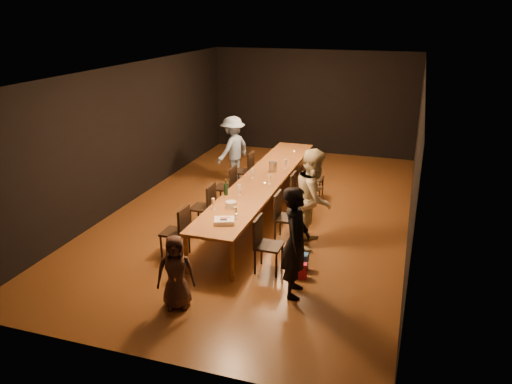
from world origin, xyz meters
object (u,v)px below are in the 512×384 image
(table, at_px, (263,181))
(woman_birthday, at_px, (296,242))
(chair_left_2, at_px, (225,187))
(plate_stack, at_px, (231,205))
(champagne_bottle, at_px, (226,187))
(chair_right_0, at_px, (269,245))
(child, at_px, (176,272))
(woman_tan, at_px, (314,198))
(ice_bucket, at_px, (273,166))
(man_blue, at_px, (233,149))
(chair_right_2, at_px, (302,196))
(chair_left_3, at_px, (243,171))
(chair_right_3, at_px, (314,178))
(birthday_cake, at_px, (224,221))
(chair_left_1, at_px, (203,207))
(chair_right_1, at_px, (287,217))
(chair_left_0, at_px, (175,232))

(table, height_order, woman_birthday, woman_birthday)
(chair_left_2, bearing_deg, plate_stack, -155.30)
(woman_birthday, distance_m, champagne_bottle, 2.55)
(chair_right_0, distance_m, child, 1.72)
(woman_tan, relative_size, ice_bucket, 9.01)
(woman_tan, distance_m, man_blue, 3.99)
(ice_bucket, bearing_deg, chair_right_0, -75.03)
(woman_birthday, distance_m, child, 1.79)
(chair_right_2, bearing_deg, ice_bucket, -126.00)
(chair_left_2, height_order, chair_left_3, same)
(plate_stack, xyz_separation_m, ice_bucket, (0.11, 2.30, 0.04))
(chair_right_3, distance_m, birthday_cake, 3.69)
(table, relative_size, champagne_bottle, 18.34)
(chair_left_1, bearing_deg, woman_tan, -89.39)
(ice_bucket, bearing_deg, woman_birthday, -68.84)
(woman_birthday, height_order, man_blue, woman_birthday)
(woman_birthday, xyz_separation_m, champagne_bottle, (-1.80, 1.81, 0.05))
(man_blue, xyz_separation_m, birthday_cake, (1.41, -4.20, -0.02))
(birthday_cake, relative_size, ice_bucket, 2.01)
(child, relative_size, plate_stack, 5.58)
(plate_stack, height_order, champagne_bottle, champagne_bottle)
(man_blue, bearing_deg, ice_bucket, 68.08)
(child, bearing_deg, ice_bucket, 63.86)
(table, height_order, chair_right_3, chair_right_3)
(chair_right_1, xyz_separation_m, chair_left_3, (-1.70, 2.40, 0.00))
(woman_tan, bearing_deg, chair_left_0, 120.99)
(woman_tan, bearing_deg, chair_left_1, 92.25)
(chair_left_0, bearing_deg, table, -19.50)
(table, relative_size, man_blue, 3.70)
(chair_left_1, distance_m, chair_left_3, 2.40)
(woman_tan, xyz_separation_m, plate_stack, (-1.39, -0.54, -0.10))
(chair_left_1, bearing_deg, chair_right_0, -125.22)
(chair_right_0, distance_m, chair_right_3, 3.60)
(chair_right_2, bearing_deg, child, -14.14)
(chair_right_3, height_order, woman_birthday, woman_birthday)
(chair_right_3, bearing_deg, chair_left_3, -90.00)
(chair_left_0, bearing_deg, man_blue, 6.51)
(champagne_bottle, bearing_deg, chair_right_0, -45.60)
(chair_right_0, relative_size, chair_left_3, 1.00)
(chair_right_2, xyz_separation_m, woman_tan, (0.48, -1.18, 0.44))
(chair_left_0, xyz_separation_m, plate_stack, (0.79, 0.68, 0.34))
(birthday_cake, height_order, plate_stack, plate_stack)
(chair_right_0, height_order, chair_right_2, same)
(chair_left_0, distance_m, chair_left_1, 1.20)
(woman_birthday, xyz_separation_m, ice_bucket, (-1.37, 3.54, -0.01))
(chair_right_0, height_order, plate_stack, chair_right_0)
(man_blue, relative_size, champagne_bottle, 4.95)
(woman_tan, bearing_deg, man_blue, 43.32)
(chair_left_3, xyz_separation_m, champagne_bottle, (0.48, -2.35, 0.45))
(chair_left_2, bearing_deg, chair_left_1, -180.00)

